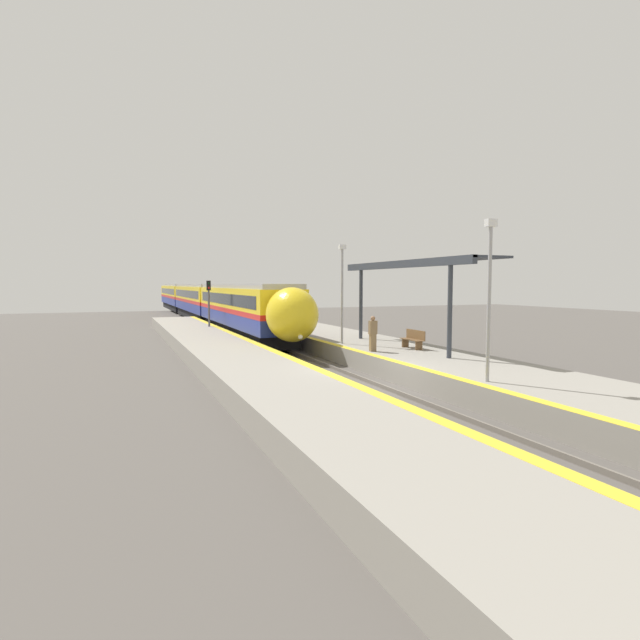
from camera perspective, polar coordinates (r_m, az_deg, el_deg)
The scene contains 12 objects.
ground_plane at distance 18.84m, azimuth 5.18°, elevation -7.95°, with size 120.00×120.00×0.00m, color #56514C.
rail_left at distance 18.51m, azimuth 3.19°, elevation -7.92°, with size 0.08×90.00×0.15m, color slate.
rail_right at distance 19.17m, azimuth 7.11°, elevation -7.53°, with size 0.08×90.00×0.15m, color slate.
train at distance 55.14m, azimuth -13.48°, elevation 2.28°, with size 2.82×63.00×3.94m.
platform_right at distance 20.90m, azimuth 15.05°, elevation -5.69°, with size 4.85×64.00×0.86m.
platform_left at distance 17.44m, azimuth -5.16°, elevation -7.51°, with size 3.82×64.00×0.86m.
platform_bench at distance 24.31m, azimuth 10.64°, elevation -2.12°, with size 0.44×1.58×0.89m.
person_waiting at distance 22.99m, azimuth 6.06°, elevation -1.50°, with size 0.36×0.22×1.63m.
railway_signal at distance 36.99m, azimuth -12.59°, elevation 1.92°, with size 0.28×0.28×4.18m.
lamppost_near at distance 16.51m, azimuth 18.78°, elevation 3.38°, with size 0.36×0.20×5.10m.
lamppost_mid at distance 25.77m, azimuth 2.54°, elevation 3.80°, with size 0.36×0.20×5.10m.
station_canopy at distance 25.02m, azimuth 10.14°, elevation 6.01°, with size 2.02×11.09×4.23m.
Camera 1 is at (-8.55, -16.32, 3.94)m, focal length 28.00 mm.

